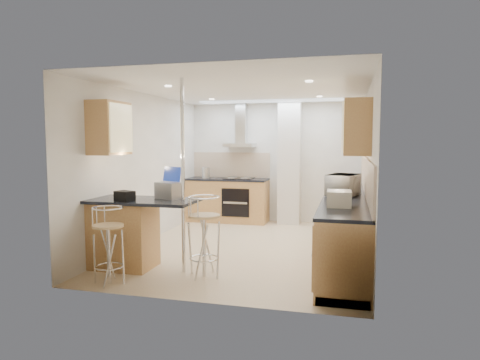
% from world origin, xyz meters
% --- Properties ---
extents(ground, '(4.80, 4.80, 0.00)m').
position_xyz_m(ground, '(0.00, 0.00, 0.00)').
color(ground, '#D0AF8A').
rests_on(ground, ground).
extents(room_shell, '(3.64, 4.84, 2.51)m').
position_xyz_m(room_shell, '(0.32, 0.38, 1.54)').
color(room_shell, white).
rests_on(room_shell, ground).
extents(right_counter, '(0.63, 4.40, 0.92)m').
position_xyz_m(right_counter, '(1.50, 0.00, 0.46)').
color(right_counter, '#B07446').
rests_on(right_counter, ground).
extents(back_counter, '(1.70, 0.63, 0.92)m').
position_xyz_m(back_counter, '(-0.95, 2.10, 0.46)').
color(back_counter, '#B07446').
rests_on(back_counter, ground).
extents(peninsula, '(1.47, 0.72, 0.94)m').
position_xyz_m(peninsula, '(-1.12, -1.45, 0.48)').
color(peninsula, '#B07446').
rests_on(peninsula, ground).
extents(microwave, '(0.52, 0.64, 0.31)m').
position_xyz_m(microwave, '(1.46, -0.24, 1.07)').
color(microwave, silver).
rests_on(microwave, right_counter).
extents(laptop, '(0.38, 0.34, 0.22)m').
position_xyz_m(laptop, '(-0.80, -1.28, 1.05)').
color(laptop, '#A2A6AA').
rests_on(laptop, peninsula).
extents(bag, '(0.28, 0.24, 0.13)m').
position_xyz_m(bag, '(-1.26, -1.63, 1.00)').
color(bag, black).
rests_on(bag, peninsula).
extents(bar_stool_near, '(0.45, 0.45, 0.94)m').
position_xyz_m(bar_stool_near, '(-1.23, -2.10, 0.47)').
color(bar_stool_near, tan).
rests_on(bar_stool_near, ground).
extents(bar_stool_end, '(0.59, 0.59, 1.03)m').
position_xyz_m(bar_stool_end, '(-0.21, -1.55, 0.52)').
color(bar_stool_end, tan).
rests_on(bar_stool_end, ground).
extents(jar_a, '(0.15, 0.15, 0.17)m').
position_xyz_m(jar_a, '(1.66, 1.37, 1.00)').
color(jar_a, beige).
rests_on(jar_a, right_counter).
extents(jar_b, '(0.14, 0.14, 0.15)m').
position_xyz_m(jar_b, '(1.45, 0.83, 0.99)').
color(jar_b, beige).
rests_on(jar_b, right_counter).
extents(jar_c, '(0.15, 0.15, 0.22)m').
position_xyz_m(jar_c, '(1.49, -0.46, 1.03)').
color(jar_c, '#BFBD98').
rests_on(jar_c, right_counter).
extents(jar_d, '(0.13, 0.13, 0.12)m').
position_xyz_m(jar_d, '(1.52, -1.29, 0.98)').
color(jar_d, silver).
rests_on(jar_d, right_counter).
extents(bread_bin, '(0.29, 0.37, 0.19)m').
position_xyz_m(bread_bin, '(1.43, -1.30, 1.02)').
color(bread_bin, beige).
rests_on(bread_bin, right_counter).
extents(kettle, '(0.16, 0.16, 0.23)m').
position_xyz_m(kettle, '(-1.42, 2.04, 1.04)').
color(kettle, silver).
rests_on(kettle, back_counter).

